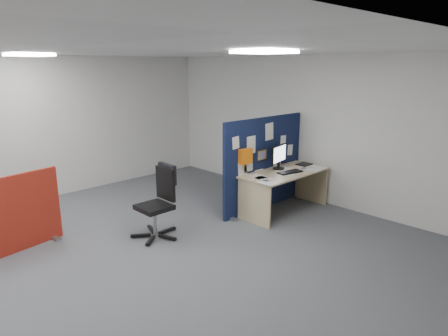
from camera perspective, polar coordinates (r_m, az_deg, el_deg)
floor at (r=5.25m, az=-18.90°, el=-14.96°), size 9.00×9.00×0.00m
ceiling at (r=4.62m, az=-21.71°, el=15.82°), size 9.00×7.00×0.02m
wall_front at (r=2.29m, az=21.49°, el=-17.05°), size 9.00×0.02×2.70m
wall_right at (r=7.71m, az=11.83°, el=5.48°), size 0.02×7.00×2.70m
ceiling_lights at (r=5.36m, az=-21.21°, el=15.22°), size 4.10×4.10×0.04m
navy_divider at (r=7.10m, az=5.65°, el=0.65°), size 1.99×0.30×1.64m
main_desk at (r=7.05m, az=8.43°, el=-1.81°), size 1.68×0.75×0.73m
monitor_main at (r=7.08m, az=7.87°, el=1.74°), size 0.49×0.21×0.43m
keyboard at (r=6.91m, az=9.41°, el=-0.57°), size 0.48×0.26×0.02m
mouse at (r=7.20m, az=11.29°, el=-0.03°), size 0.11×0.08×0.03m
paper_tray at (r=7.53m, az=11.39°, el=0.54°), size 0.29×0.23×0.01m
red_divider at (r=6.15m, az=-28.28°, el=-6.14°), size 1.44×0.30×1.09m
office_chair at (r=6.03m, az=-9.12°, el=-4.11°), size 0.68×0.71×1.07m
desk_papers at (r=6.86m, az=8.57°, el=-0.75°), size 1.67×0.82×0.00m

